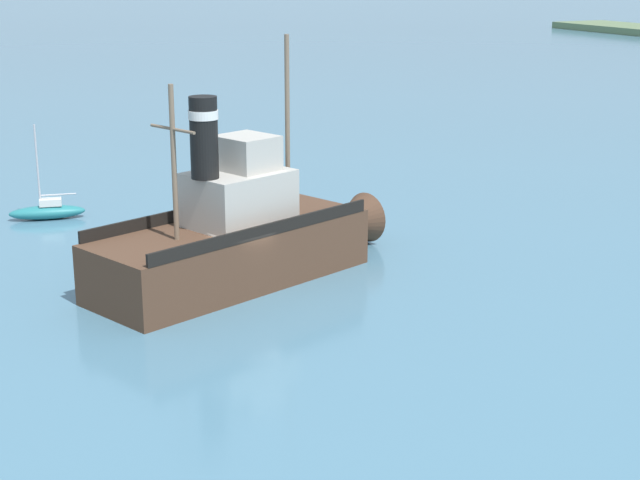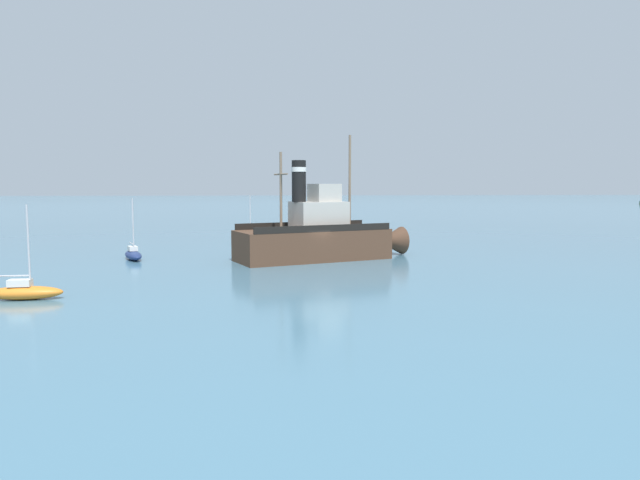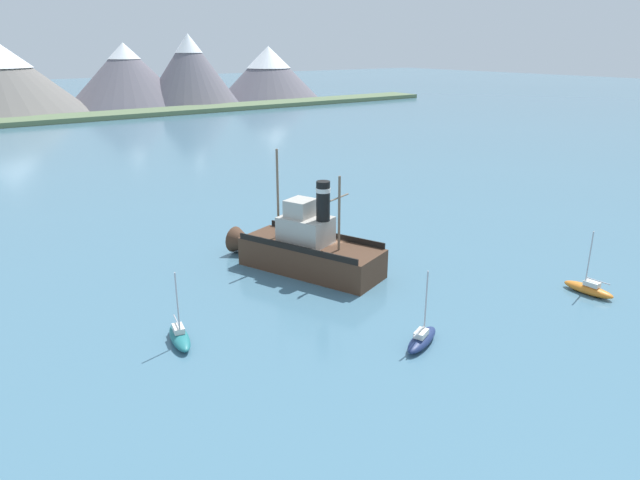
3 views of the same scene
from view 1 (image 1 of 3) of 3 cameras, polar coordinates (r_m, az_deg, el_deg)
name	(u,v)px [view 1 (image 1 of 3)]	position (r m, az deg, el deg)	size (l,w,h in m)	color
ground_plane	(242,292)	(39.41, -4.53, -3.06)	(600.00, 600.00, 0.00)	#477289
old_tugboat	(242,237)	(40.50, -4.58, 0.18)	(8.36, 14.66, 9.90)	#4C3323
sailboat_teal	(47,211)	(52.11, -15.58, 1.64)	(1.83, 3.94, 4.90)	#23757A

